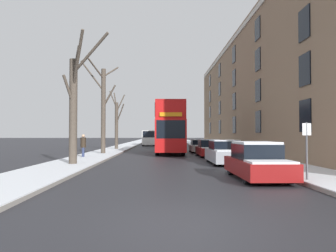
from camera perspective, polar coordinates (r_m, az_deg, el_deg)
The scene contains 15 objects.
ground_plane at distance 6.93m, azimuth 4.39°, elevation -16.44°, with size 320.00×320.00×0.00m, color #28282D.
sidewalk_left at distance 59.91m, azimuth -6.24°, elevation -3.09°, with size 3.06×130.00×0.16m.
sidewalk_right at distance 60.04m, azimuth 4.97°, elevation -3.09°, with size 3.06×130.00×0.16m.
terrace_facade_right at distance 37.86m, azimuth 18.17°, elevation 5.63°, with size 9.10×49.70×12.83m.
bare_tree_left_0 at distance 18.99m, azimuth -16.01°, elevation 3.62°, with size 2.64×2.32×7.22m.
bare_tree_left_1 at distance 29.08m, azimuth -11.24°, elevation 3.30°, with size 3.24×2.89×8.23m.
bare_tree_left_2 at distance 37.64m, azimuth -8.95°, elevation 0.71°, with size 2.02×2.81×6.89m.
double_decker_bus at distance 30.85m, azimuth 0.21°, elevation 0.04°, with size 2.57×10.08×4.62m.
parked_car_0 at distance 13.72m, azimuth 15.23°, elevation -6.05°, with size 1.79×4.50×1.50m.
parked_car_1 at distance 20.18m, azimuth 9.84°, elevation -4.61°, with size 1.83×4.43×1.46m.
parked_car_2 at distance 26.59m, azimuth 7.13°, elevation -3.93°, with size 1.73×4.49×1.39m.
parked_car_3 at distance 32.57m, azimuth 5.58°, elevation -3.56°, with size 1.90×4.11×1.28m.
oncoming_van at distance 51.63m, azimuth -3.30°, elevation -2.02°, with size 1.96×5.73×2.38m.
pedestrian_left_sidewalk at distance 24.67m, azimuth -14.55°, elevation -3.29°, with size 0.39×0.39×1.80m.
street_sign_post at distance 12.85m, azimuth 23.00°, elevation -3.58°, with size 0.32×0.07×2.23m.
Camera 1 is at (-0.66, -6.66, 1.79)m, focal length 35.00 mm.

